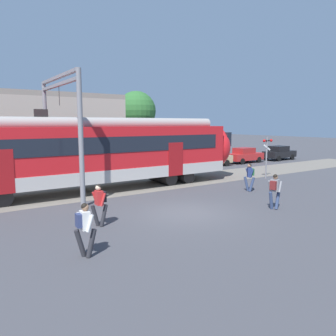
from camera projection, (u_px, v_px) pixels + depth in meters
name	position (u px, v px, depth m)	size (l,w,h in m)	color
ground_plane	(185.00, 213.00, 14.70)	(160.00, 160.00, 0.00)	#424247
pedestrian_white	(84.00, 225.00, 9.70)	(0.63, 0.55, 1.67)	#28282D
pedestrian_red	(100.00, 201.00, 12.67)	(0.63, 0.53, 1.67)	#28282D
pedestrian_grey	(275.00, 189.00, 15.16)	(0.69, 0.54, 1.67)	navy
pedestrian_navy	(250.00, 175.00, 19.22)	(0.53, 0.67, 1.67)	navy
parked_car_tan	(211.00, 158.00, 30.63)	(4.07, 1.90, 1.54)	tan
parked_car_red	(245.00, 155.00, 33.27)	(4.04, 1.83, 1.54)	#B22323
parked_car_black	(279.00, 153.00, 35.89)	(4.06, 1.89, 1.54)	black
catenary_gantry	(60.00, 117.00, 17.80)	(0.24, 6.64, 6.53)	gray
crossing_signal	(267.00, 151.00, 23.71)	(0.96, 0.21, 3.00)	gray
background_building	(17.00, 133.00, 25.69)	(16.53, 5.00, 9.20)	#B2A899
street_tree_right	(136.00, 111.00, 34.12)	(4.07, 4.07, 7.32)	brown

